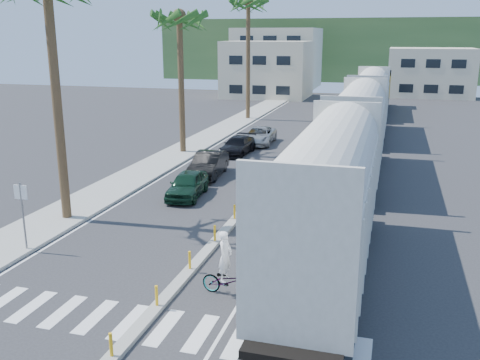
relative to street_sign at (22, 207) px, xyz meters
name	(u,v)px	position (x,y,z in m)	size (l,w,h in m)	color
ground	(169,296)	(7.30, -2.00, -1.97)	(140.00, 140.00, 0.00)	#28282B
sidewalk	(194,145)	(-1.20, 23.00, -1.90)	(3.00, 90.00, 0.15)	gray
rails	(364,147)	(12.30, 26.00, -1.94)	(1.56, 100.00, 0.06)	black
median	(283,165)	(7.30, 17.96, -1.88)	(0.45, 60.00, 0.85)	gray
crosswalk	(144,324)	(7.30, -4.00, -1.97)	(14.00, 2.20, 0.01)	silver
lane_markings	(270,150)	(5.15, 23.00, -1.97)	(9.42, 90.00, 0.01)	silver
freight_train	(363,120)	(12.30, 21.62, 0.93)	(3.00, 60.94, 5.85)	beige
palm_trees	(185,7)	(-0.80, 20.70, 8.84)	(3.50, 37.20, 13.75)	brown
street_sign	(22,207)	(0.00, 0.00, 0.00)	(0.60, 0.08, 3.00)	slate
buildings	(309,64)	(0.89, 69.66, 2.39)	(38.00, 27.00, 10.00)	beige
hillside	(362,50)	(7.30, 98.00, 4.03)	(80.00, 20.00, 12.00)	#385628
car_lead	(187,185)	(3.60, 9.23, -1.25)	(2.09, 4.36, 1.44)	black
car_second	(208,164)	(3.22, 13.86, -1.19)	(2.00, 4.87, 1.57)	black
car_third	(238,146)	(3.14, 20.80, -1.31)	(2.12, 4.65, 1.32)	black
car_rear	(259,136)	(3.75, 25.10, -1.27)	(2.59, 5.18, 1.41)	#9EA0A3
cyclist	(227,275)	(9.25, -1.40, -1.22)	(1.25, 2.17, 2.36)	#9EA0A5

